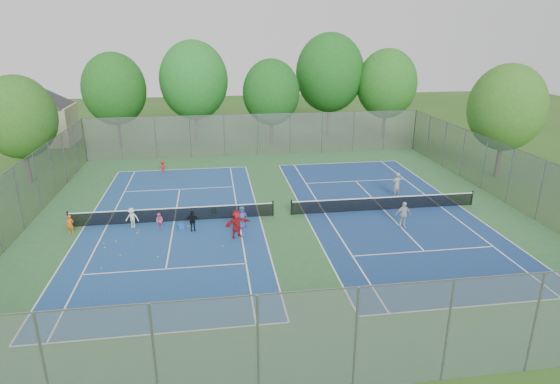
# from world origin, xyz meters

# --- Properties ---
(ground) EXTENTS (120.00, 120.00, 0.00)m
(ground) POSITION_xyz_m (0.00, 0.00, 0.00)
(ground) COLOR #294F18
(ground) RESTS_ON ground
(court_pad) EXTENTS (32.00, 32.00, 0.01)m
(court_pad) POSITION_xyz_m (0.00, 0.00, 0.01)
(court_pad) COLOR #2E6132
(court_pad) RESTS_ON ground
(court_left) EXTENTS (10.97, 23.77, 0.01)m
(court_left) POSITION_xyz_m (-7.00, 0.00, 0.02)
(court_left) COLOR navy
(court_left) RESTS_ON court_pad
(court_right) EXTENTS (10.97, 23.77, 0.01)m
(court_right) POSITION_xyz_m (7.00, 0.00, 0.02)
(court_right) COLOR navy
(court_right) RESTS_ON court_pad
(net_left) EXTENTS (12.87, 0.10, 0.91)m
(net_left) POSITION_xyz_m (-7.00, 0.00, 0.46)
(net_left) COLOR black
(net_left) RESTS_ON ground
(net_right) EXTENTS (12.87, 0.10, 0.91)m
(net_right) POSITION_xyz_m (7.00, 0.00, 0.46)
(net_right) COLOR black
(net_right) RESTS_ON ground
(fence_north) EXTENTS (32.00, 0.10, 4.00)m
(fence_north) POSITION_xyz_m (0.00, 16.00, 2.00)
(fence_north) COLOR gray
(fence_north) RESTS_ON ground
(fence_south) EXTENTS (32.00, 0.10, 4.00)m
(fence_south) POSITION_xyz_m (0.00, -16.00, 2.00)
(fence_south) COLOR gray
(fence_south) RESTS_ON ground
(fence_west) EXTENTS (0.10, 32.00, 4.00)m
(fence_west) POSITION_xyz_m (-16.00, 0.00, 2.00)
(fence_west) COLOR gray
(fence_west) RESTS_ON ground
(fence_east) EXTENTS (0.10, 32.00, 4.00)m
(fence_east) POSITION_xyz_m (16.00, 0.00, 2.00)
(fence_east) COLOR gray
(fence_east) RESTS_ON ground
(house) EXTENTS (11.03, 11.03, 7.30)m
(house) POSITION_xyz_m (-22.00, 24.00, 4.21)
(house) COLOR #B7A88C
(house) RESTS_ON ground
(tree_nw) EXTENTS (6.40, 6.40, 9.58)m
(tree_nw) POSITION_xyz_m (-14.00, 22.00, 5.89)
(tree_nw) COLOR #443326
(tree_nw) RESTS_ON ground
(tree_nl) EXTENTS (7.20, 7.20, 10.69)m
(tree_nl) POSITION_xyz_m (-6.00, 23.00, 6.54)
(tree_nl) COLOR #443326
(tree_nl) RESTS_ON ground
(tree_nc) EXTENTS (6.00, 6.00, 8.85)m
(tree_nc) POSITION_xyz_m (2.00, 21.00, 5.39)
(tree_nc) COLOR #443326
(tree_nc) RESTS_ON ground
(tree_nr) EXTENTS (7.60, 7.60, 11.42)m
(tree_nr) POSITION_xyz_m (9.00, 24.00, 7.04)
(tree_nr) COLOR #443326
(tree_nr) RESTS_ON ground
(tree_ne) EXTENTS (6.60, 6.60, 9.77)m
(tree_ne) POSITION_xyz_m (15.00, 22.00, 5.97)
(tree_ne) COLOR #443326
(tree_ne) RESTS_ON ground
(tree_side_w) EXTENTS (5.60, 5.60, 8.47)m
(tree_side_w) POSITION_xyz_m (-19.00, 10.00, 5.24)
(tree_side_w) COLOR #443326
(tree_side_w) RESTS_ON ground
(tree_side_e) EXTENTS (6.00, 6.00, 9.20)m
(tree_side_e) POSITION_xyz_m (19.00, 6.00, 5.74)
(tree_side_e) COLOR #443326
(tree_side_e) RESTS_ON ground
(ball_crate) EXTENTS (0.46, 0.46, 0.31)m
(ball_crate) POSITION_xyz_m (-6.51, -1.25, 0.16)
(ball_crate) COLOR blue
(ball_crate) RESTS_ON ground
(ball_hopper) EXTENTS (0.32, 0.32, 0.50)m
(ball_hopper) POSITION_xyz_m (-4.49, 0.93, 0.25)
(ball_hopper) COLOR green
(ball_hopper) RESTS_ON ground
(student_a) EXTENTS (0.45, 0.32, 1.18)m
(student_a) POSITION_xyz_m (-12.99, -1.03, 0.59)
(student_a) COLOR orange
(student_a) RESTS_ON ground
(student_b) EXTENTS (0.61, 0.57, 1.01)m
(student_b) POSITION_xyz_m (-7.78, -1.02, 0.51)
(student_b) COLOR #E95A9A
(student_b) RESTS_ON ground
(student_c) EXTENTS (0.91, 0.63, 1.29)m
(student_c) POSITION_xyz_m (-9.47, -0.60, 0.64)
(student_c) COLOR silver
(student_c) RESTS_ON ground
(student_d) EXTENTS (0.80, 0.40, 1.32)m
(student_d) POSITION_xyz_m (-5.77, -1.68, 0.66)
(student_d) COLOR black
(student_d) RESTS_ON ground
(student_e) EXTENTS (0.70, 0.47, 1.41)m
(student_e) POSITION_xyz_m (-2.75, -1.65, 0.70)
(student_e) COLOR #2A4A9D
(student_e) RESTS_ON ground
(student_f) EXTENTS (1.69, 1.17, 1.75)m
(student_f) POSITION_xyz_m (-3.15, -3.03, 0.88)
(student_f) COLOR #A7171D
(student_f) RESTS_ON ground
(child_far_baseline) EXTENTS (0.75, 0.48, 1.10)m
(child_far_baseline) POSITION_xyz_m (-8.64, 10.99, 0.55)
(child_far_baseline) COLOR #A71720
(child_far_baseline) RESTS_ON ground
(instructor) EXTENTS (0.78, 0.61, 1.87)m
(instructor) POSITION_xyz_m (8.78, 2.37, 0.93)
(instructor) COLOR gray
(instructor) RESTS_ON ground
(teen_court_b) EXTENTS (1.00, 0.43, 1.69)m
(teen_court_b) POSITION_xyz_m (7.08, -3.03, 0.84)
(teen_court_b) COLOR beige
(teen_court_b) RESTS_ON ground
(tennis_ball_0) EXTENTS (0.07, 0.07, 0.07)m
(tennis_ball_0) POSITION_xyz_m (-5.93, -1.06, 0.03)
(tennis_ball_0) COLOR #DAF539
(tennis_ball_0) RESTS_ON ground
(tennis_ball_1) EXTENTS (0.07, 0.07, 0.07)m
(tennis_ball_1) POSITION_xyz_m (-9.07, -1.63, 0.03)
(tennis_ball_1) COLOR #E9F138
(tennis_ball_1) RESTS_ON ground
(tennis_ball_2) EXTENTS (0.07, 0.07, 0.07)m
(tennis_ball_2) POSITION_xyz_m (-10.13, -2.64, 0.03)
(tennis_ball_2) COLOR gold
(tennis_ball_2) RESTS_ON ground
(tennis_ball_3) EXTENTS (0.07, 0.07, 0.07)m
(tennis_ball_3) POSITION_xyz_m (-4.03, -4.19, 0.03)
(tennis_ball_3) COLOR gold
(tennis_ball_3) RESTS_ON ground
(tennis_ball_4) EXTENTS (0.07, 0.07, 0.07)m
(tennis_ball_4) POSITION_xyz_m (-9.01, -1.26, 0.03)
(tennis_ball_4) COLOR #A1C12D
(tennis_ball_4) RESTS_ON ground
(tennis_ball_5) EXTENTS (0.07, 0.07, 0.07)m
(tennis_ball_5) POSITION_xyz_m (-11.08, -4.30, 0.03)
(tennis_ball_5) COLOR #E3F238
(tennis_ball_5) RESTS_ON ground
(tennis_ball_6) EXTENTS (0.07, 0.07, 0.07)m
(tennis_ball_6) POSITION_xyz_m (-10.58, -3.44, 0.03)
(tennis_ball_6) COLOR #C4E836
(tennis_ball_6) RESTS_ON ground
(tennis_ball_7) EXTENTS (0.07, 0.07, 0.07)m
(tennis_ball_7) POSITION_xyz_m (-9.56, -4.54, 0.03)
(tennis_ball_7) COLOR gold
(tennis_ball_7) RESTS_ON ground
(tennis_ball_8) EXTENTS (0.07, 0.07, 0.07)m
(tennis_ball_8) POSITION_xyz_m (-10.77, -2.85, 0.03)
(tennis_ball_8) COLOR #AFCE30
(tennis_ball_8) RESTS_ON ground
(tennis_ball_9) EXTENTS (0.07, 0.07, 0.07)m
(tennis_ball_9) POSITION_xyz_m (-7.54, -5.02, 0.03)
(tennis_ball_9) COLOR #BED531
(tennis_ball_9) RESTS_ON ground
(tennis_ball_10) EXTENTS (0.07, 0.07, 0.07)m
(tennis_ball_10) POSITION_xyz_m (-6.08, -1.03, 0.03)
(tennis_ball_10) COLOR #BFD130
(tennis_ball_10) RESTS_ON ground
(tennis_ball_11) EXTENTS (0.07, 0.07, 0.07)m
(tennis_ball_11) POSITION_xyz_m (-10.28, -5.87, 0.03)
(tennis_ball_11) COLOR yellow
(tennis_ball_11) RESTS_ON ground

